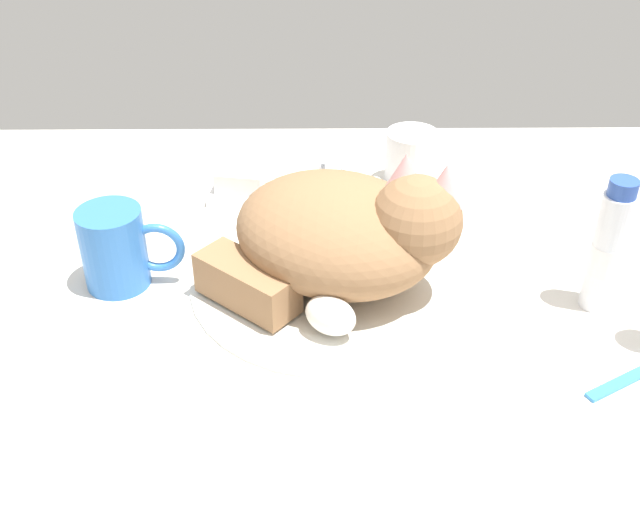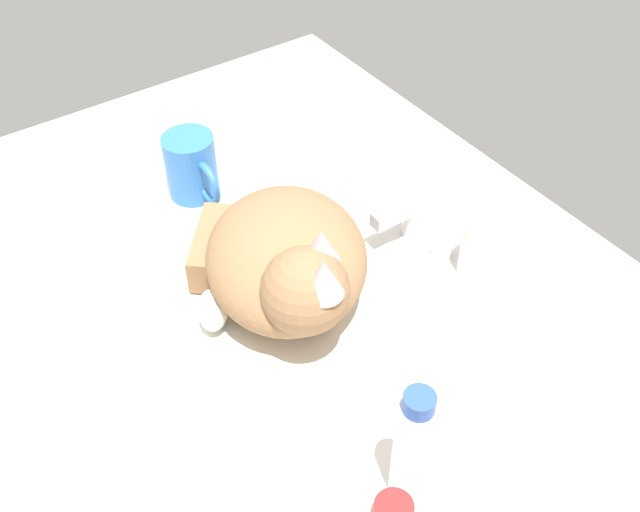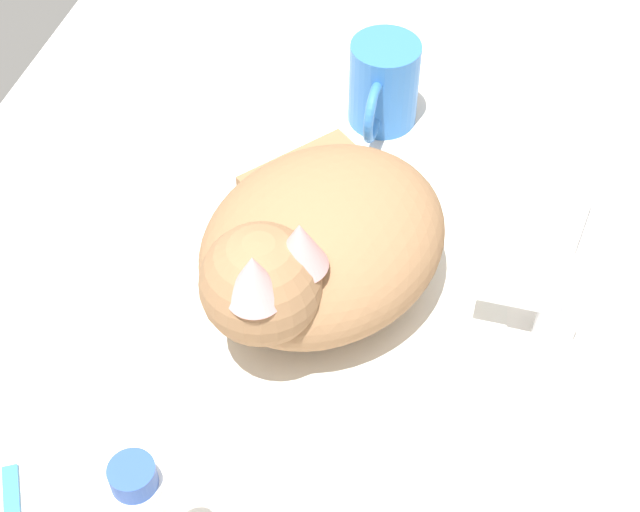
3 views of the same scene
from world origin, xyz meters
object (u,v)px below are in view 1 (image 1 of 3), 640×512
(faucet, at_px, (332,179))
(cat, at_px, (347,233))
(rinse_cup, at_px, (411,158))
(toothpaste_bottle, at_px, (608,249))
(coffee_mug, at_px, (117,247))
(soap_bar, at_px, (241,179))

(faucet, distance_m, cat, 0.21)
(cat, distance_m, rinse_cup, 0.26)
(cat, relative_size, toothpaste_bottle, 1.97)
(faucet, distance_m, toothpaste_bottle, 0.38)
(faucet, bearing_deg, coffee_mug, -141.50)
(faucet, relative_size, cat, 0.44)
(cat, relative_size, coffee_mug, 2.65)
(coffee_mug, height_order, toothpaste_bottle, toothpaste_bottle)
(coffee_mug, bearing_deg, soap_bar, 58.17)
(faucet, height_order, coffee_mug, coffee_mug)
(faucet, relative_size, soap_bar, 2.16)
(soap_bar, height_order, toothpaste_bottle, toothpaste_bottle)
(cat, xyz_separation_m, soap_bar, (-0.14, 0.21, -0.05))
(cat, bearing_deg, rinse_cup, 67.87)
(coffee_mug, xyz_separation_m, toothpaste_bottle, (0.53, -0.05, 0.03))
(faucet, xyz_separation_m, coffee_mug, (-0.25, -0.20, 0.02))
(faucet, bearing_deg, soap_bar, 179.04)
(coffee_mug, relative_size, toothpaste_bottle, 0.74)
(faucet, height_order, toothpaste_bottle, toothpaste_bottle)
(cat, xyz_separation_m, rinse_cup, (0.10, 0.24, -0.03))
(faucet, distance_m, rinse_cup, 0.12)
(cat, height_order, toothpaste_bottle, cat)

